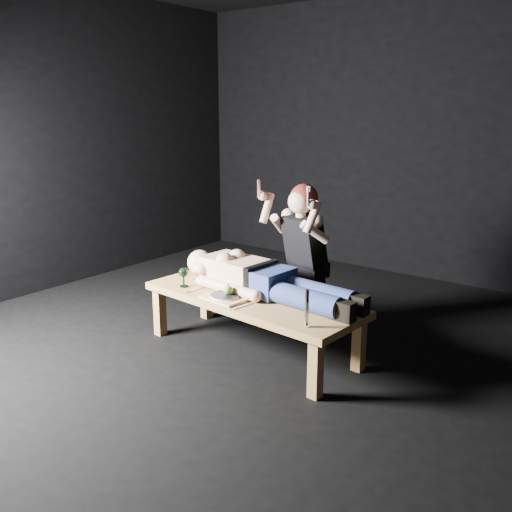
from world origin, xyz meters
name	(u,v)px	position (x,y,z in m)	size (l,w,h in m)	color
ground	(254,339)	(0.00, 0.00, 0.00)	(5.00, 5.00, 0.00)	black
back_wall	(393,138)	(0.00, 2.50, 1.50)	(5.00, 5.00, 0.00)	black
table	(252,324)	(0.13, -0.19, 0.23)	(1.74, 0.65, 0.45)	#AB8146
lying_man	(267,277)	(0.19, -0.09, 0.59)	(1.81, 0.55, 0.27)	tan
kneeling_woman	(311,256)	(0.22, 0.48, 0.64)	(0.68, 0.76, 1.28)	black
serving_tray	(225,298)	(0.01, -0.37, 0.46)	(0.33, 0.24, 0.02)	tan
plate	(225,295)	(0.01, -0.37, 0.48)	(0.22, 0.22, 0.02)	white
apple	(228,290)	(0.03, -0.36, 0.52)	(0.07, 0.07, 0.07)	#4A8D25
goblet	(184,277)	(-0.44, -0.35, 0.53)	(0.08, 0.08, 0.16)	black
fork_flat	(195,290)	(-0.31, -0.36, 0.45)	(0.02, 0.19, 0.01)	#B2B2B7
knife_flat	(243,306)	(0.22, -0.42, 0.45)	(0.02, 0.19, 0.01)	#B2B2B7
spoon_flat	(244,298)	(0.11, -0.27, 0.45)	(0.02, 0.19, 0.01)	#B2B2B7
carving_knife	(307,308)	(0.78, -0.47, 0.58)	(0.03, 0.04, 0.25)	#B2B2B7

